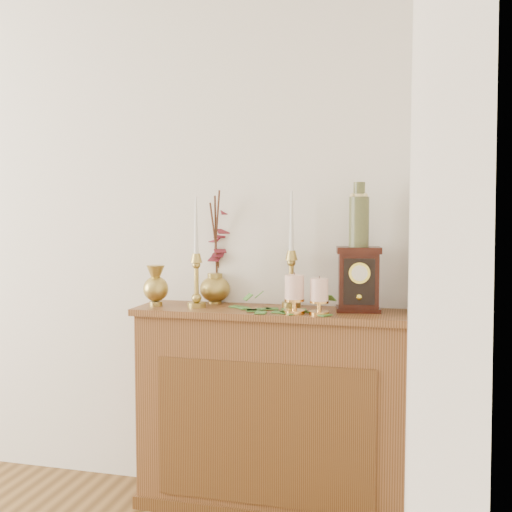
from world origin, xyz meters
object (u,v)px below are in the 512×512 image
(ginger_jar, at_px, (219,252))
(ceramic_vase, at_px, (359,218))
(candlestick_left, at_px, (196,271))
(candlestick_center, at_px, (291,269))
(mantel_clock, at_px, (358,280))
(bud_vase, at_px, (156,286))

(ginger_jar, xyz_separation_m, ceramic_vase, (0.68, -0.12, 0.17))
(ginger_jar, bearing_deg, candlestick_left, -105.79)
(candlestick_center, bearing_deg, candlestick_left, -164.97)
(mantel_clock, relative_size, ceramic_vase, 1.01)
(bud_vase, xyz_separation_m, mantel_clock, (0.93, 0.07, 0.05))
(bud_vase, bearing_deg, candlestick_left, 3.00)
(bud_vase, relative_size, ceramic_vase, 0.67)
(mantel_clock, bearing_deg, bud_vase, 175.73)
(candlestick_left, distance_m, mantel_clock, 0.73)
(candlestick_left, bearing_deg, ginger_jar, 74.21)
(candlestick_center, bearing_deg, bud_vase, -168.70)
(bud_vase, bearing_deg, mantel_clock, 4.31)
(candlestick_center, distance_m, bud_vase, 0.64)
(candlestick_left, distance_m, bud_vase, 0.21)
(bud_vase, height_order, ceramic_vase, ceramic_vase)
(candlestick_left, height_order, ginger_jar, ginger_jar)
(candlestick_center, xyz_separation_m, ceramic_vase, (0.31, -0.05, 0.24))
(ginger_jar, bearing_deg, ceramic_vase, -9.67)
(candlestick_left, height_order, ceramic_vase, ceramic_vase)
(candlestick_left, xyz_separation_m, mantel_clock, (0.73, 0.06, -0.03))
(ceramic_vase, bearing_deg, candlestick_left, -175.14)
(ceramic_vase, bearing_deg, ginger_jar, 170.33)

